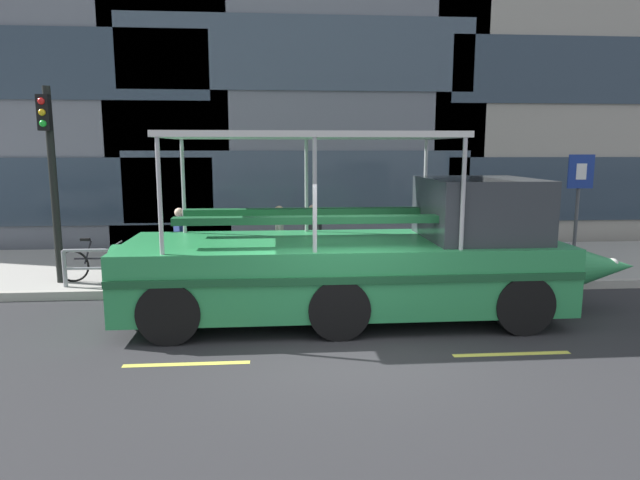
% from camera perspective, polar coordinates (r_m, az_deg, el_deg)
% --- Properties ---
extents(ground_plane, '(120.00, 120.00, 0.00)m').
position_cam_1_polar(ground_plane, '(8.87, 2.87, -10.72)').
color(ground_plane, '#2B2B2D').
extents(sidewalk, '(32.00, 4.80, 0.18)m').
position_cam_1_polar(sidewalk, '(14.21, -0.09, -2.61)').
color(sidewalk, '#A8A59E').
rests_on(sidewalk, ground_plane).
extents(curb_edge, '(32.00, 0.18, 0.18)m').
position_cam_1_polar(curb_edge, '(11.79, 0.88, -5.12)').
color(curb_edge, '#B2ADA3').
rests_on(curb_edge, ground_plane).
extents(lane_centreline, '(25.80, 0.12, 0.01)m').
position_cam_1_polar(lane_centreline, '(8.32, 3.42, -12.09)').
color(lane_centreline, '#DBD64C').
rests_on(lane_centreline, ground_plane).
extents(curb_guardrail, '(11.03, 0.09, 0.81)m').
position_cam_1_polar(curb_guardrail, '(11.98, 0.57, -1.75)').
color(curb_guardrail, gray).
rests_on(curb_guardrail, sidewalk).
extents(traffic_light_pole, '(0.24, 0.46, 4.13)m').
position_cam_1_polar(traffic_light_pole, '(12.94, -25.91, 6.85)').
color(traffic_light_pole, black).
rests_on(traffic_light_pole, sidewalk).
extents(parking_sign, '(0.60, 0.12, 2.73)m').
position_cam_1_polar(parking_sign, '(13.94, 25.04, 4.35)').
color(parking_sign, '#4C4F54').
rests_on(parking_sign, sidewalk).
extents(leaned_bicycle, '(1.74, 0.46, 0.96)m').
position_cam_1_polar(leaned_bicycle, '(12.98, -21.92, -2.35)').
color(leaned_bicycle, black).
rests_on(leaned_bicycle, sidewalk).
extents(duck_tour_boat, '(9.57, 2.63, 3.32)m').
position_cam_1_polar(duck_tour_boat, '(10.07, 5.42, -1.89)').
color(duck_tour_boat, '#2D9351').
rests_on(duck_tour_boat, ground_plane).
extents(pedestrian_near_bow, '(0.41, 0.36, 1.77)m').
position_cam_1_polar(pedestrian_near_bow, '(13.32, 15.94, 1.27)').
color(pedestrian_near_bow, black).
rests_on(pedestrian_near_bow, sidewalk).
extents(pedestrian_mid_left, '(0.45, 0.21, 1.55)m').
position_cam_1_polar(pedestrian_mid_left, '(13.21, -0.73, 1.00)').
color(pedestrian_mid_left, black).
rests_on(pedestrian_mid_left, sidewalk).
extents(pedestrian_mid_right, '(0.22, 0.46, 1.59)m').
position_cam_1_polar(pedestrian_mid_right, '(12.57, -4.20, 0.66)').
color(pedestrian_mid_right, '#1E2338').
rests_on(pedestrian_mid_right, sidewalk).
extents(pedestrian_near_stern, '(0.30, 0.38, 1.55)m').
position_cam_1_polar(pedestrian_near_stern, '(12.96, -14.18, 0.53)').
color(pedestrian_near_stern, black).
rests_on(pedestrian_near_stern, sidewalk).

